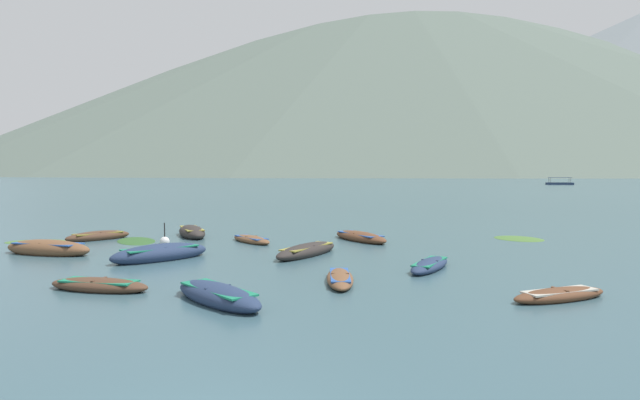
% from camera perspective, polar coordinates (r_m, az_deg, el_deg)
% --- Properties ---
extents(ground_plane, '(6000.00, 6000.00, 0.00)m').
position_cam_1_polar(ground_plane, '(1505.93, 3.79, 2.84)').
color(ground_plane, '#385660').
extents(mountain_1, '(1010.00, 1010.00, 364.80)m').
position_cam_1_polar(mountain_1, '(1579.72, -20.95, 9.29)').
color(mountain_1, slate).
rests_on(mountain_1, ground).
extents(mountain_2, '(2200.45, 2200.45, 538.67)m').
position_cam_1_polar(mountain_2, '(1497.30, 8.52, 13.18)').
color(mountain_2, '#56665B').
rests_on(mountain_2, ground).
extents(rowboat_0, '(3.58, 3.50, 0.64)m').
position_cam_1_polar(rowboat_0, '(14.65, -11.35, -10.40)').
color(rowboat_0, navy).
rests_on(rowboat_0, ground).
extents(rowboat_1, '(2.31, 3.53, 0.47)m').
position_cam_1_polar(rowboat_1, '(19.66, 12.17, -7.13)').
color(rowboat_1, navy).
rests_on(rowboat_1, ground).
extents(rowboat_2, '(3.06, 4.29, 0.77)m').
position_cam_1_polar(rowboat_2, '(29.96, -14.14, -3.50)').
color(rowboat_2, '#2D2826').
rests_on(rowboat_2, ground).
extents(rowboat_3, '(3.47, 4.33, 0.60)m').
position_cam_1_polar(rowboat_3, '(27.35, 4.52, -4.15)').
color(rowboat_3, brown).
rests_on(rowboat_3, ground).
extents(rowboat_4, '(3.87, 4.07, 0.84)m').
position_cam_1_polar(rowboat_4, '(22.25, -17.41, -5.73)').
color(rowboat_4, navy).
rests_on(rowboat_4, ground).
extents(rowboat_5, '(4.56, 2.31, 0.81)m').
position_cam_1_polar(rowboat_5, '(25.71, -28.13, -4.81)').
color(rowboat_5, brown).
rests_on(rowboat_5, ground).
extents(rowboat_6, '(3.29, 2.15, 0.41)m').
position_cam_1_polar(rowboat_6, '(16.20, 25.23, -9.58)').
color(rowboat_6, brown).
rests_on(rowboat_6, ground).
extents(rowboat_7, '(1.06, 3.26, 0.41)m').
position_cam_1_polar(rowboat_7, '(16.95, 2.24, -8.76)').
color(rowboat_7, brown).
rests_on(rowboat_7, ground).
extents(rowboat_8, '(2.91, 3.16, 0.43)m').
position_cam_1_polar(rowboat_8, '(26.83, -7.69, -4.41)').
color(rowboat_8, brown).
rests_on(rowboat_8, ground).
extents(rowboat_10, '(3.45, 1.56, 0.47)m').
position_cam_1_polar(rowboat_10, '(17.24, -23.46, -8.74)').
color(rowboat_10, '#4C3323').
rests_on(rowboat_10, ground).
extents(rowboat_11, '(3.00, 4.45, 0.65)m').
position_cam_1_polar(rowboat_11, '(22.39, -1.46, -5.69)').
color(rowboat_11, '#2D2826').
rests_on(rowboat_11, ground).
extents(rowboat_12, '(2.97, 3.35, 0.60)m').
position_cam_1_polar(rowboat_12, '(30.09, -23.55, -3.74)').
color(rowboat_12, '#4C3323').
rests_on(rowboat_12, ground).
extents(ferry_0, '(8.21, 4.16, 2.54)m').
position_cam_1_polar(ferry_0, '(178.32, 25.21, 1.69)').
color(ferry_0, navy).
rests_on(ferry_0, ground).
extents(mooring_buoy, '(0.49, 0.49, 1.20)m').
position_cam_1_polar(mooring_buoy, '(27.35, -16.97, -4.43)').
color(mooring_buoy, silver).
rests_on(mooring_buoy, ground).
extents(weed_patch_0, '(3.46, 3.59, 0.14)m').
position_cam_1_polar(weed_patch_0, '(30.02, 21.32, -4.07)').
color(weed_patch_0, '#477033').
rests_on(weed_patch_0, ground).
extents(weed_patch_1, '(3.43, 4.01, 0.14)m').
position_cam_1_polar(weed_patch_1, '(28.74, -19.86, -4.34)').
color(weed_patch_1, '#2D5628').
rests_on(weed_patch_1, ground).
extents(weed_patch_2, '(3.38, 2.25, 0.14)m').
position_cam_1_polar(weed_patch_2, '(30.54, -29.10, -4.12)').
color(weed_patch_2, '#477033').
rests_on(weed_patch_2, ground).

